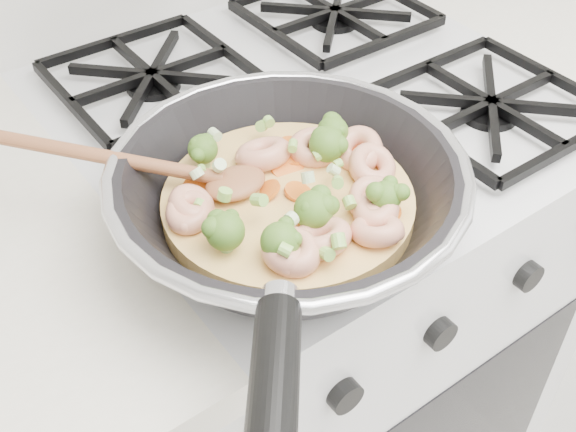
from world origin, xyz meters
TOP-DOWN VIEW (x-y plane):
  - stove at (0.00, 1.70)m, footprint 0.60×0.60m
  - skillet at (-0.18, 1.52)m, footprint 0.43×0.52m

SIDE VIEW (x-z plane):
  - stove at x=0.00m, z-range 0.00..0.92m
  - skillet at x=-0.18m, z-range 0.91..1.01m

